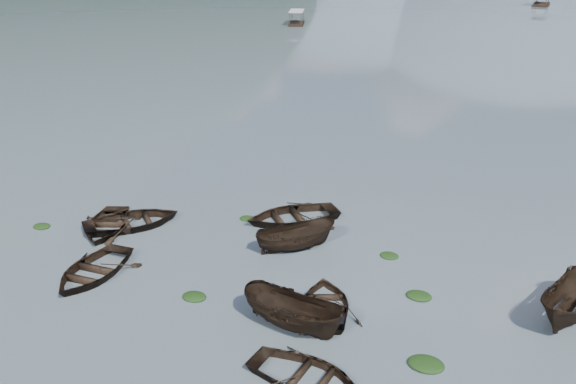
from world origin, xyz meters
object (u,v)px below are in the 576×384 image
at_px(rowboat_0, 93,275).
at_px(rowboat_3, 327,308).
at_px(pontoon_left, 296,25).
at_px(pontoon_centre, 541,6).

xyz_separation_m(rowboat_0, rowboat_3, (10.28, 1.79, 0.00)).
bearing_deg(rowboat_3, rowboat_0, -15.10).
height_order(rowboat_0, pontoon_left, pontoon_left).
relative_size(pontoon_left, pontoon_centre, 0.80).
distance_m(rowboat_3, pontoon_centre, 117.02).
xyz_separation_m(rowboat_0, pontoon_left, (-23.36, 75.07, 0.00)).
xyz_separation_m(rowboat_3, pontoon_centre, (-1.03, 117.02, 0.00)).
xyz_separation_m(rowboat_3, pontoon_left, (-33.64, 73.28, 0.00)).
bearing_deg(pontoon_left, rowboat_3, -84.98).
bearing_deg(pontoon_centre, pontoon_left, -126.05).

